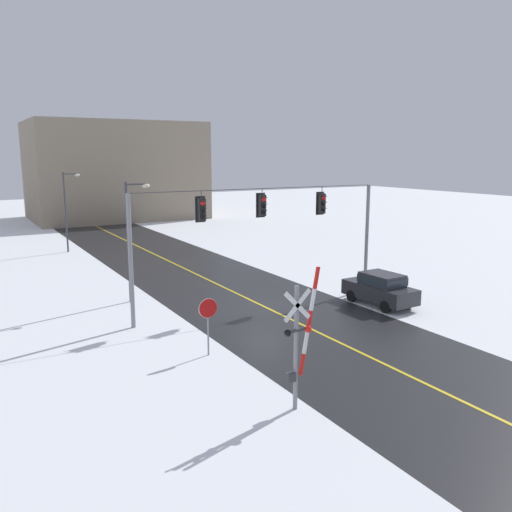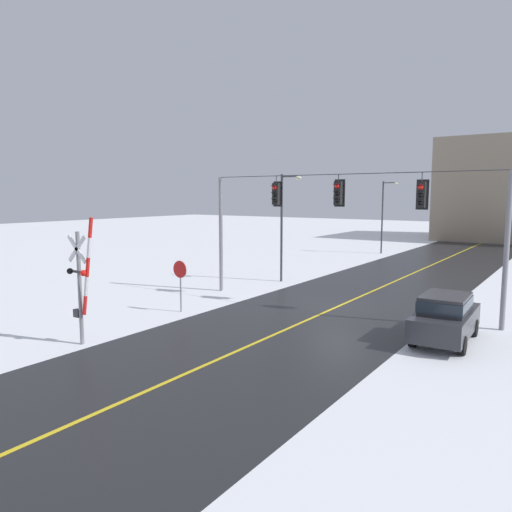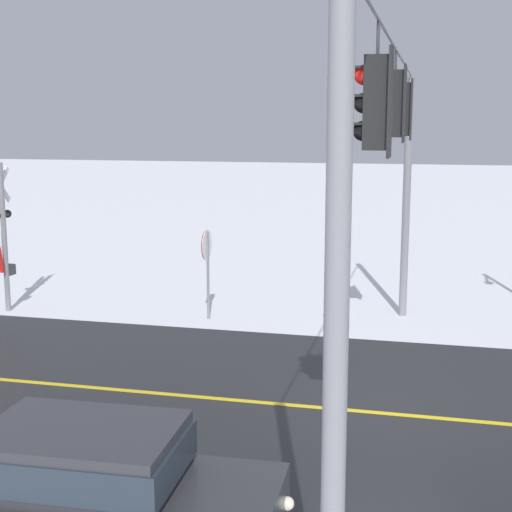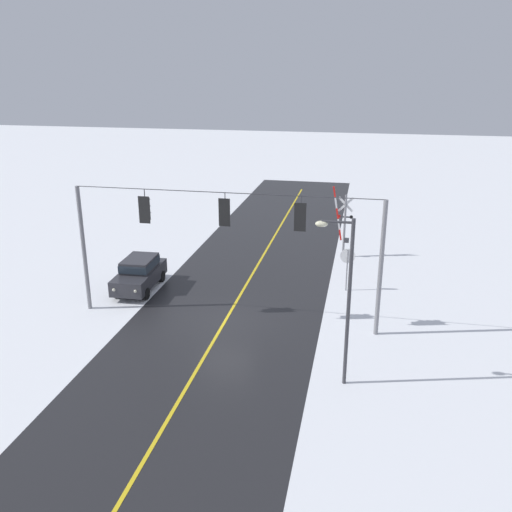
{
  "view_description": "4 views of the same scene",
  "coord_description": "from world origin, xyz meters",
  "px_view_note": "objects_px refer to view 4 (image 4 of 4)",
  "views": [
    {
      "loc": [
        -13.85,
        -23.37,
        7.9
      ],
      "look_at": [
        -1.78,
        -2.34,
        3.27
      ],
      "focal_mm": 37.39,
      "sensor_mm": 36.0,
      "label": 1
    },
    {
      "loc": [
        9.49,
        -20.73,
        5.24
      ],
      "look_at": [
        -2.36,
        -3.38,
        2.61
      ],
      "focal_mm": 34.06,
      "sensor_mm": 36.0,
      "label": 2
    },
    {
      "loc": [
        12.62,
        0.7,
        5.06
      ],
      "look_at": [
        -2.64,
        -2.95,
        2.24
      ],
      "focal_mm": 52.52,
      "sensor_mm": 36.0,
      "label": 3
    },
    {
      "loc": [
        -6.11,
        22.89,
        11.44
      ],
      "look_at": [
        -1.32,
        -0.77,
        3.07
      ],
      "focal_mm": 38.45,
      "sensor_mm": 36.0,
      "label": 4
    }
  ],
  "objects_px": {
    "stop_sign": "(347,260)",
    "railroad_crossing": "(344,222)",
    "parked_car_charcoal": "(139,272)",
    "streetlamp_near": "(344,288)"
  },
  "relations": [
    {
      "from": "stop_sign",
      "to": "parked_car_charcoal",
      "type": "bearing_deg",
      "value": 10.5
    },
    {
      "from": "stop_sign",
      "to": "railroad_crossing",
      "type": "bearing_deg",
      "value": -84.82
    },
    {
      "from": "parked_car_charcoal",
      "to": "stop_sign",
      "type": "bearing_deg",
      "value": -169.5
    },
    {
      "from": "stop_sign",
      "to": "railroad_crossing",
      "type": "relative_size",
      "value": 0.52
    },
    {
      "from": "parked_car_charcoal",
      "to": "railroad_crossing",
      "type": "bearing_deg",
      "value": -144.1
    },
    {
      "from": "railroad_crossing",
      "to": "parked_car_charcoal",
      "type": "relative_size",
      "value": 1.06
    },
    {
      "from": "railroad_crossing",
      "to": "parked_car_charcoal",
      "type": "xyz_separation_m",
      "value": [
        10.46,
        7.57,
        -1.31
      ]
    },
    {
      "from": "stop_sign",
      "to": "railroad_crossing",
      "type": "height_order",
      "value": "railroad_crossing"
    },
    {
      "from": "stop_sign",
      "to": "streetlamp_near",
      "type": "relative_size",
      "value": 0.36
    },
    {
      "from": "railroad_crossing",
      "to": "parked_car_charcoal",
      "type": "height_order",
      "value": "railroad_crossing"
    }
  ]
}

